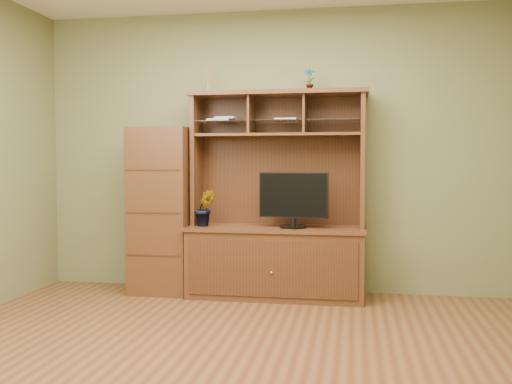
# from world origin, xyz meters

# --- Properties ---
(room) EXTENTS (4.54, 4.04, 2.74)m
(room) POSITION_xyz_m (0.00, 0.00, 1.35)
(room) COLOR #5B321A
(room) RESTS_ON ground
(media_hutch) EXTENTS (1.66, 0.61, 1.90)m
(media_hutch) POSITION_xyz_m (0.10, 1.73, 0.52)
(media_hutch) COLOR #4B2915
(media_hutch) RESTS_ON room
(monitor) EXTENTS (0.64, 0.24, 0.50)m
(monitor) POSITION_xyz_m (0.26, 1.64, 0.92)
(monitor) COLOR black
(monitor) RESTS_ON media_hutch
(orchid_plant) EXTENTS (0.23, 0.20, 0.34)m
(orchid_plant) POSITION_xyz_m (-0.56, 1.65, 0.82)
(orchid_plant) COLOR #29511B
(orchid_plant) RESTS_ON media_hutch
(top_plant) EXTENTS (0.11, 0.08, 0.21)m
(top_plant) POSITION_xyz_m (0.39, 1.80, 2.01)
(top_plant) COLOR #276523
(top_plant) RESTS_ON media_hutch
(reed_diffuser) EXTENTS (0.06, 0.06, 0.28)m
(reed_diffuser) POSITION_xyz_m (-0.56, 1.80, 2.01)
(reed_diffuser) COLOR silver
(reed_diffuser) RESTS_ON media_hutch
(magazines) EXTENTS (0.85, 0.18, 0.04)m
(magazines) POSITION_xyz_m (-0.23, 1.80, 1.65)
(magazines) COLOR silver
(magazines) RESTS_ON media_hutch
(side_cabinet) EXTENTS (0.56, 0.51, 1.57)m
(side_cabinet) POSITION_xyz_m (-1.00, 1.73, 0.79)
(side_cabinet) COLOR #4B2915
(side_cabinet) RESTS_ON room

